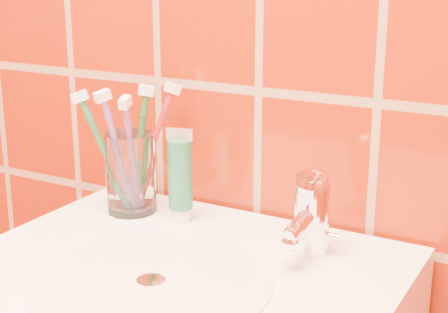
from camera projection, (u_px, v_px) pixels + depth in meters
The scene contains 8 objects.
glass_tumbler at pixel (131, 173), 1.07m from camera, with size 0.08×0.08×0.13m, color white.
toothpaste_tube at pixel (180, 178), 1.03m from camera, with size 0.04×0.04×0.14m.
faucet at pixel (311, 209), 0.91m from camera, with size 0.05×0.11×0.12m.
toothbrush_0 at pixel (140, 149), 1.07m from camera, with size 0.05×0.04×0.21m, color #1C6C2D, non-canonical shape.
toothbrush_1 at pixel (119, 155), 1.04m from camera, with size 0.04×0.07×0.21m, color #75489B, non-canonical shape.
toothbrush_2 at pixel (132, 157), 1.04m from camera, with size 0.04×0.06×0.20m, color #79418C, non-canonical shape.
toothbrush_3 at pixel (152, 148), 1.08m from camera, with size 0.08×0.07×0.21m, color maroon, non-canonical shape.
toothbrush_4 at pixel (106, 154), 1.05m from camera, with size 0.09×0.06×0.20m, color #1D6D3D, non-canonical shape.
Camera 1 is at (0.45, 0.29, 1.24)m, focal length 55.00 mm.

